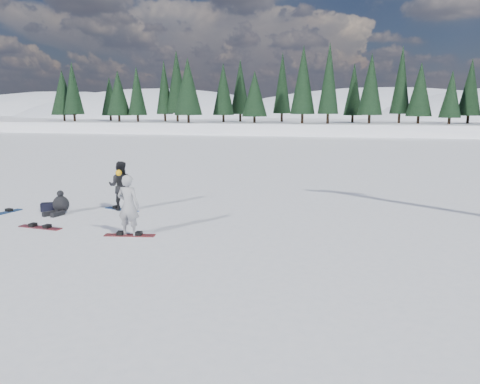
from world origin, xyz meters
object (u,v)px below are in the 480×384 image
object	(u,v)px
gear_bag	(48,207)
snowboard_loose_b	(40,227)
snowboarder_man	(121,186)
seated_rider	(60,205)
snowboarder_woman	(128,205)
snowboard_loose_a	(2,213)

from	to	relation	value
gear_bag	snowboard_loose_b	world-z (taller)	gear_bag
snowboarder_man	seated_rider	size ratio (longest dim) A/B	1.71
snowboard_loose_b	snowboarder_woman	bearing A→B (deg)	2.59
seated_rider	snowboard_loose_a	xyz separation A→B (m)	(-2.03, -0.49, -0.30)
snowboarder_man	snowboard_loose_b	xyz separation A→B (m)	(-1.30, -2.98, -0.89)
snowboarder_woman	snowboard_loose_b	xyz separation A→B (m)	(-3.17, 0.21, -0.91)
gear_bag	snowboard_loose_b	bearing A→B (deg)	-60.20
gear_bag	snowboard_loose_a	world-z (taller)	gear_bag
snowboarder_man	snowboard_loose_a	distance (m)	4.27
gear_bag	snowboard_loose_a	bearing A→B (deg)	-150.72
snowboarder_woman	seated_rider	distance (m)	4.38
snowboarder_woman	snowboard_loose_a	size ratio (longest dim) A/B	1.33
snowboarder_man	snowboard_loose_a	xyz separation A→B (m)	(-3.90, -1.51, -0.89)
snowboarder_woman	gear_bag	xyz separation A→B (m)	(-4.45, 2.43, -0.78)
snowboarder_man	gear_bag	bearing A→B (deg)	3.79
gear_bag	snowboard_loose_b	size ratio (longest dim) A/B	0.30
snowboarder_woman	snowboarder_man	distance (m)	3.70
seated_rider	gear_bag	world-z (taller)	seated_rider
gear_bag	snowboarder_man	bearing A→B (deg)	16.53
gear_bag	snowboard_loose_a	size ratio (longest dim) A/B	0.30
snowboarder_woman	gear_bag	size ratio (longest dim) A/B	4.42
snowboarder_woman	gear_bag	distance (m)	5.13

